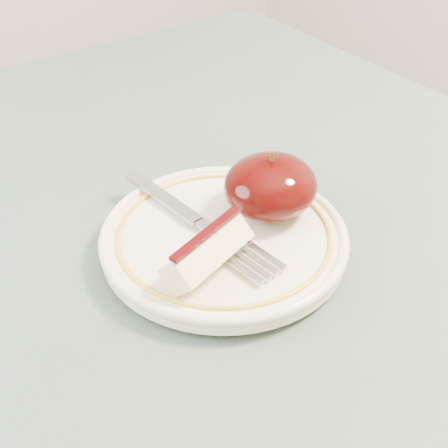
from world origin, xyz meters
TOP-DOWN VIEW (x-y plane):
  - table at (0.00, 0.00)m, footprint 0.90×0.90m
  - plate at (0.07, -0.02)m, footprint 0.20×0.20m
  - apple_half at (0.12, -0.01)m, footprint 0.08×0.08m
  - apple_wedge at (0.03, -0.05)m, footprint 0.08×0.05m
  - fork at (0.06, -0.00)m, footprint 0.04×0.18m

SIDE VIEW (x-z plane):
  - table at x=0.00m, z-range 0.29..1.04m
  - plate at x=0.07m, z-range 0.75..0.77m
  - fork at x=0.06m, z-range 0.77..0.78m
  - apple_wedge at x=0.03m, z-range 0.77..0.80m
  - apple_half at x=0.12m, z-range 0.76..0.82m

